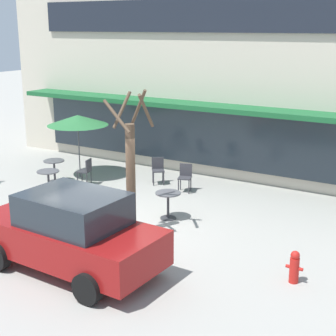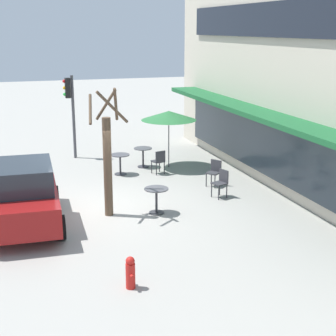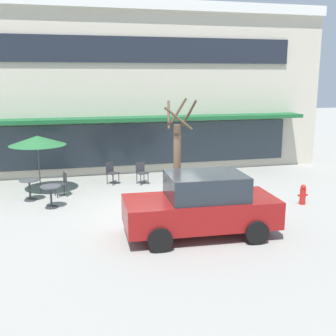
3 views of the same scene
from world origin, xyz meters
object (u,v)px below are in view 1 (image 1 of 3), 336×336
cafe_table_by_tree (54,167)px  patio_umbrella_green_folded (78,120)px  cafe_chair_0 (86,170)px  cafe_chair_2 (158,168)px  street_tree (131,170)px  cafe_table_near_wall (168,201)px  fire_hydrant (294,267)px  cafe_chair_1 (185,176)px  cafe_table_streetside (48,178)px  parked_sedan (71,232)px

cafe_table_by_tree → patio_umbrella_green_folded: size_ratio=0.35×
cafe_chair_0 → cafe_chair_2: same height
cafe_chair_2 → cafe_table_by_tree: bearing=-151.7°
patio_umbrella_green_folded → street_tree: bearing=-35.9°
cafe_table_near_wall → fire_hydrant: cafe_table_near_wall is taller
cafe_chair_1 → fire_hydrant: (4.92, -4.17, -0.17)m
cafe_table_near_wall → cafe_chair_1: size_ratio=0.85×
fire_hydrant → cafe_chair_2: bearing=144.0°
cafe_table_streetside → parked_sedan: parked_sedan is taller
cafe_table_streetside → cafe_chair_1: size_ratio=0.85×
parked_sedan → patio_umbrella_green_folded: bearing=129.1°
cafe_table_near_wall → cafe_chair_2: bearing=126.9°
cafe_table_streetside → cafe_table_by_tree: same height
cafe_chair_2 → cafe_chair_0: bearing=-145.0°
cafe_table_near_wall → cafe_chair_1: 2.51m
cafe_chair_0 → parked_sedan: bearing=-53.0°
street_tree → cafe_table_near_wall: bearing=78.5°
cafe_table_near_wall → fire_hydrant: bearing=-23.4°
cafe_table_near_wall → cafe_table_streetside: 4.35m
cafe_table_streetside → cafe_table_by_tree: size_ratio=1.00×
cafe_table_by_tree → fire_hydrant: bearing=-16.7°
cafe_chair_0 → cafe_table_near_wall: bearing=-17.9°
cafe_table_by_tree → street_tree: 5.49m
street_tree → cafe_chair_0: bearing=144.6°
cafe_table_streetside → cafe_table_by_tree: (-0.76, 1.07, 0.00)m
cafe_chair_1 → cafe_chair_2: 1.23m
cafe_table_streetside → cafe_chair_2: bearing=49.5°
parked_sedan → cafe_chair_0: bearing=127.0°
cafe_table_streetside → fire_hydrant: (8.48, -1.70, -0.16)m
cafe_table_by_tree → street_tree: bearing=-25.7°
cafe_table_near_wall → fire_hydrant: (4.13, -1.79, -0.16)m
cafe_table_streetside → cafe_chair_0: 1.42m
patio_umbrella_green_folded → parked_sedan: 7.35m
cafe_chair_2 → street_tree: bearing=-66.7°
cafe_chair_2 → street_tree: size_ratio=0.24×
street_tree → cafe_chair_1: bearing=98.0°
cafe_chair_2 → parked_sedan: 6.62m
cafe_chair_0 → fire_hydrant: 8.66m
cafe_table_near_wall → cafe_table_by_tree: size_ratio=1.00×
cafe_table_by_tree → cafe_chair_2: size_ratio=0.85×
cafe_table_by_tree → street_tree: (4.84, -2.33, 1.16)m
cafe_table_streetside → fire_hydrant: cafe_table_streetside is taller
cafe_table_streetside → parked_sedan: bearing=-41.2°
cafe_chair_0 → cafe_chair_2: bearing=35.0°
cafe_chair_2 → street_tree: (1.72, -4.00, 1.15)m
patio_umbrella_green_folded → street_tree: (4.52, -3.27, -0.34)m
patio_umbrella_green_folded → street_tree: size_ratio=0.60×
cafe_table_near_wall → cafe_chair_2: size_ratio=0.85×
cafe_chair_0 → parked_sedan: 6.26m
fire_hydrant → cafe_table_by_tree: bearing=163.3°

